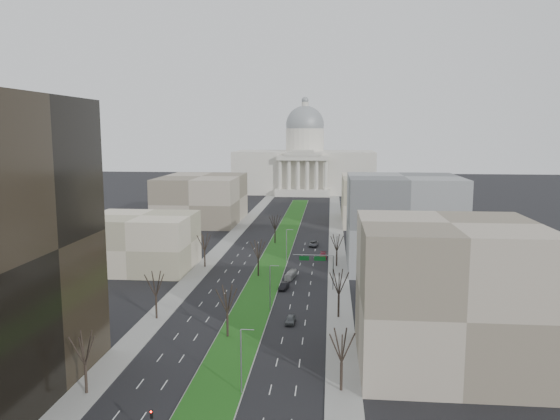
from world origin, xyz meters
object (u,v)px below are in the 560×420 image
Objects in this scene: car_grey_near at (290,320)px; car_red at (323,256)px; car_grey_far at (314,244)px; car_black at (284,286)px; box_van at (291,275)px.

car_red reaches higher than car_grey_near.
car_black is at bearing -93.55° from car_grey_far.
box_van is at bearing -93.77° from car_grey_far.
box_van reaches higher than car_grey_far.
car_grey_far is at bearing 92.09° from box_van.
car_grey_far is at bearing 89.78° from car_grey_near.
car_grey_far is 38.46m from box_van.
car_red is at bearing 84.87° from car_black.
car_red is 0.79× the size of box_van.
car_grey_near is 22.07m from car_black.
car_red is 0.93× the size of car_grey_far.
box_van is at bearing 95.67° from car_grey_near.
car_grey_near is at bearing -72.12° from car_black.
car_red is 23.33m from box_van.
car_black is 0.69× the size of box_van.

